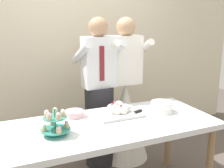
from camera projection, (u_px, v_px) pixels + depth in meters
rear_wall at (68, 34)px, 3.33m from camera, size 5.20×0.10×2.90m
dessert_table at (112, 131)px, 2.25m from camera, size 1.80×0.80×0.78m
cupcake_stand at (55, 124)px, 1.98m from camera, size 0.23×0.23×0.21m
main_cake_tray at (118, 110)px, 2.42m from camera, size 0.43×0.32×0.13m
plate_stack at (162, 107)px, 2.49m from camera, size 0.21×0.21×0.10m
round_cake at (74, 115)px, 2.34m from camera, size 0.24×0.24×0.07m
person_groom at (99, 102)px, 2.89m from camera, size 0.47×0.50×1.66m
person_bride at (125, 111)px, 3.08m from camera, size 0.56×0.56×1.66m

